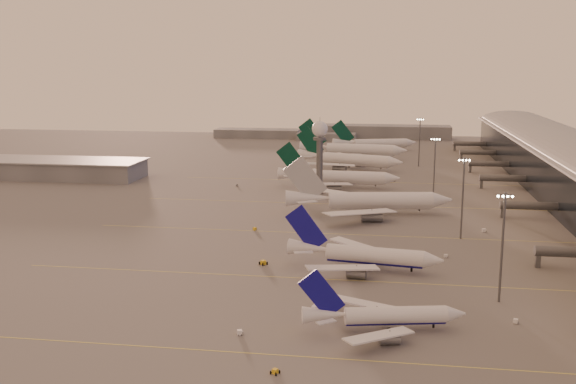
# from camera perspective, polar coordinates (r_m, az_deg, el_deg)

# --- Properties ---
(ground) EXTENTS (700.00, 700.00, 0.00)m
(ground) POSITION_cam_1_polar(r_m,az_deg,el_deg) (161.30, -3.61, -8.18)
(ground) COLOR #5D5A5A
(ground) RESTS_ON ground
(taxiway_markings) EXTENTS (180.00, 185.25, 0.02)m
(taxiway_markings) POSITION_cam_1_polar(r_m,az_deg,el_deg) (211.59, 7.61, -3.60)
(taxiway_markings) COLOR #E0D34F
(taxiway_markings) RESTS_ON ground
(hangar) EXTENTS (82.00, 27.00, 8.50)m
(hangar) POSITION_cam_1_polar(r_m,az_deg,el_deg) (330.31, -19.06, 1.90)
(hangar) COLOR slate
(hangar) RESTS_ON ground
(radar_tower) EXTENTS (6.40, 6.40, 31.10)m
(radar_tower) POSITION_cam_1_polar(r_m,az_deg,el_deg) (272.17, 2.71, 4.21)
(radar_tower) COLOR #4F5156
(radar_tower) RESTS_ON ground
(mast_a) EXTENTS (3.60, 0.56, 25.00)m
(mast_a) POSITION_cam_1_polar(r_m,az_deg,el_deg) (155.99, 17.70, -4.09)
(mast_a) COLOR #4F5156
(mast_a) RESTS_ON ground
(mast_b) EXTENTS (3.60, 0.56, 25.00)m
(mast_b) POSITION_cam_1_polar(r_m,az_deg,el_deg) (208.79, 14.58, -0.19)
(mast_b) COLOR #4F5156
(mast_b) RESTS_ON ground
(mast_c) EXTENTS (3.60, 0.56, 25.00)m
(mast_c) POSITION_cam_1_polar(r_m,az_deg,el_deg) (262.39, 12.29, 2.13)
(mast_c) COLOR #4F5156
(mast_c) RESTS_ON ground
(mast_d) EXTENTS (3.60, 0.56, 25.00)m
(mast_d) POSITION_cam_1_polar(r_m,az_deg,el_deg) (351.40, 11.07, 4.36)
(mast_d) COLOR #4F5156
(mast_d) RESTS_ON ground
(distant_horizon) EXTENTS (165.00, 37.50, 9.00)m
(distant_horizon) POSITION_cam_1_polar(r_m,az_deg,el_deg) (477.48, 4.96, 5.02)
(distant_horizon) COLOR slate
(distant_horizon) RESTS_ON ground
(narrowbody_near) EXTENTS (33.39, 26.38, 13.19)m
(narrowbody_near) POSITION_cam_1_polar(r_m,az_deg,el_deg) (137.51, 8.13, -10.55)
(narrowbody_near) COLOR silver
(narrowbody_near) RESTS_ON ground
(narrowbody_mid) EXTENTS (41.29, 32.74, 16.19)m
(narrowbody_mid) POSITION_cam_1_polar(r_m,az_deg,el_deg) (175.47, 6.42, -5.52)
(narrowbody_mid) COLOR silver
(narrowbody_mid) RESTS_ON ground
(widebody_white) EXTENTS (59.28, 47.15, 20.95)m
(widebody_white) POSITION_cam_1_polar(r_m,az_deg,el_deg) (238.45, 6.91, -1.04)
(widebody_white) COLOR silver
(widebody_white) RESTS_ON ground
(greentail_a) EXTENTS (53.14, 42.88, 19.29)m
(greentail_a) POSITION_cam_1_polar(r_m,az_deg,el_deg) (288.22, 4.31, 1.05)
(greentail_a) COLOR silver
(greentail_a) RESTS_ON ground
(greentail_b) EXTENTS (54.80, 43.58, 20.57)m
(greentail_b) POSITION_cam_1_polar(r_m,az_deg,el_deg) (338.80, 5.20, 2.56)
(greentail_b) COLOR silver
(greentail_b) RESTS_ON ground
(greentail_c) EXTENTS (60.79, 48.90, 22.09)m
(greentail_c) POSITION_cam_1_polar(r_m,az_deg,el_deg) (375.21, 5.53, 3.41)
(greentail_c) COLOR silver
(greentail_c) RESTS_ON ground
(greentail_d) EXTENTS (51.30, 40.88, 19.08)m
(greentail_d) POSITION_cam_1_polar(r_m,az_deg,el_deg) (410.91, 7.38, 3.94)
(greentail_d) COLOR silver
(greentail_d) RESTS_ON ground
(gsv_truck_a) EXTENTS (5.48, 3.51, 2.08)m
(gsv_truck_a) POSITION_cam_1_polar(r_m,az_deg,el_deg) (135.34, -3.94, -11.56)
(gsv_truck_a) COLOR silver
(gsv_truck_a) RESTS_ON ground
(gsv_tug_near) EXTENTS (2.94, 3.50, 0.86)m
(gsv_tug_near) POSITION_cam_1_polar(r_m,az_deg,el_deg) (119.83, -1.10, -14.97)
(gsv_tug_near) COLOR gold
(gsv_tug_near) RESTS_ON ground
(gsv_catering_a) EXTENTS (4.78, 3.19, 3.61)m
(gsv_catering_a) POSITION_cam_1_polar(r_m,az_deg,el_deg) (147.85, 18.82, -9.84)
(gsv_catering_a) COLOR silver
(gsv_catering_a) RESTS_ON ground
(gsv_tug_mid) EXTENTS (4.58, 4.43, 1.14)m
(gsv_tug_mid) POSITION_cam_1_polar(r_m,az_deg,el_deg) (179.11, -2.11, -6.01)
(gsv_tug_mid) COLOR gold
(gsv_tug_mid) RESTS_ON ground
(gsv_truck_b) EXTENTS (4.95, 3.01, 1.88)m
(gsv_truck_b) POSITION_cam_1_polar(r_m,az_deg,el_deg) (190.46, 13.32, -5.15)
(gsv_truck_b) COLOR silver
(gsv_truck_b) RESTS_ON ground
(gsv_truck_c) EXTENTS (4.45, 4.92, 1.98)m
(gsv_truck_c) POSITION_cam_1_polar(r_m,az_deg,el_deg) (215.35, -2.76, -2.98)
(gsv_truck_c) COLOR gold
(gsv_truck_c) RESTS_ON ground
(gsv_catering_b) EXTENTS (5.67, 3.18, 4.41)m
(gsv_catering_b) POSITION_cam_1_polar(r_m,az_deg,el_deg) (221.00, 16.33, -2.74)
(gsv_catering_b) COLOR silver
(gsv_catering_b) RESTS_ON ground
(gsv_tug_far) EXTENTS (3.15, 4.09, 1.03)m
(gsv_tug_far) POSITION_cam_1_polar(r_m,az_deg,el_deg) (258.38, 5.14, -0.77)
(gsv_tug_far) COLOR silver
(gsv_tug_far) RESTS_ON ground
(gsv_truck_d) EXTENTS (2.91, 5.07, 1.93)m
(gsv_truck_d) POSITION_cam_1_polar(r_m,az_deg,el_deg) (292.12, -4.34, 0.70)
(gsv_truck_d) COLOR slate
(gsv_truck_d) RESTS_ON ground
(gsv_tug_hangar) EXTENTS (4.56, 3.70, 1.13)m
(gsv_tug_hangar) POSITION_cam_1_polar(r_m,az_deg,el_deg) (305.99, 8.85, 0.99)
(gsv_tug_hangar) COLOR silver
(gsv_tug_hangar) RESTS_ON ground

